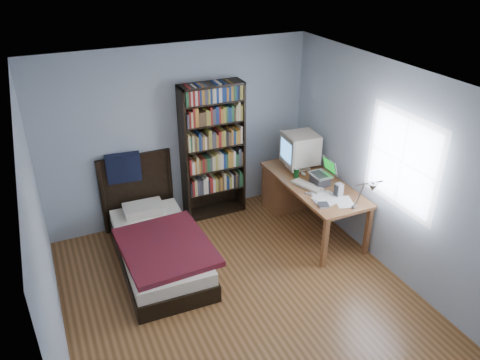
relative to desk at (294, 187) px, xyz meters
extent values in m
plane|color=brown|center=(-1.50, -1.46, -0.42)|extent=(4.20, 4.20, 0.00)
plane|color=white|center=(-1.50, -1.46, 2.08)|extent=(4.20, 4.20, 0.00)
cube|color=#99AAB3|center=(-1.50, 0.64, 0.83)|extent=(3.80, 0.04, 2.50)
cube|color=#99AAB3|center=(-1.50, -3.56, 0.83)|extent=(3.80, 0.04, 2.50)
cube|color=#99AAB3|center=(-3.40, -1.46, 0.83)|extent=(0.04, 4.20, 2.50)
cube|color=#99AAB3|center=(0.40, -1.46, 0.83)|extent=(0.04, 4.20, 2.50)
cube|color=white|center=(0.38, -1.61, 1.03)|extent=(0.01, 1.14, 1.14)
cube|color=white|center=(0.38, -1.61, 1.03)|extent=(0.01, 1.00, 1.00)
cube|color=brown|center=(0.00, -0.48, 0.29)|extent=(0.75, 1.73, 0.04)
cube|color=brown|center=(-0.32, -1.30, -0.08)|extent=(0.06, 0.06, 0.69)
cube|color=brown|center=(0.32, -1.30, -0.08)|extent=(0.06, 0.06, 0.69)
cube|color=brown|center=(-0.32, 0.33, -0.08)|extent=(0.06, 0.06, 0.69)
cube|color=brown|center=(0.32, 0.33, -0.08)|extent=(0.06, 0.06, 0.69)
cube|color=brown|center=(0.00, 0.16, -0.08)|extent=(0.69, 0.40, 0.68)
cube|color=beige|center=(0.02, -0.02, 0.33)|extent=(0.31, 0.26, 0.03)
cylinder|color=beige|center=(0.02, -0.02, 0.38)|extent=(0.11, 0.11, 0.07)
cube|color=beige|center=(0.06, -0.02, 0.62)|extent=(0.47, 0.45, 0.42)
cube|color=#B7AC99|center=(-0.16, -0.02, 0.62)|extent=(0.07, 0.44, 0.44)
cube|color=#3983CF|center=(-0.18, -0.02, 0.62)|extent=(0.03, 0.33, 0.29)
cube|color=#2D2D30|center=(0.04, -0.57, 0.38)|extent=(0.20, 0.23, 0.13)
cube|color=#BBBBC0|center=(0.04, -0.57, 0.45)|extent=(0.22, 0.29, 0.02)
cube|color=#2D2D30|center=(0.02, -0.57, 0.46)|extent=(0.14, 0.23, 0.00)
cube|color=#BBBBC0|center=(0.18, -0.57, 0.56)|extent=(0.07, 0.29, 0.21)
cube|color=#0CBF26|center=(0.17, -0.57, 0.56)|extent=(0.05, 0.24, 0.16)
cube|color=#99999E|center=(0.09, -1.27, 0.33)|extent=(0.06, 0.05, 0.04)
cylinder|color=#99999E|center=(0.09, -1.33, 0.53)|extent=(0.02, 0.13, 0.37)
cylinder|color=#99999E|center=(0.02, -1.53, 0.80)|extent=(0.15, 0.31, 0.19)
cone|color=#99999E|center=(-0.05, -1.68, 0.83)|extent=(0.11, 0.11, 0.10)
cube|color=#B7AC99|center=(-0.14, -0.56, 0.32)|extent=(0.32, 0.48, 0.04)
cube|color=#959598|center=(0.09, -0.93, 0.40)|extent=(0.10, 0.10, 0.17)
cylinder|color=#093A07|center=(-0.14, -0.26, 0.37)|extent=(0.07, 0.07, 0.13)
ellipsoid|color=silver|center=(-0.01, -0.24, 0.32)|extent=(0.06, 0.10, 0.03)
cube|color=#BBBBC0|center=(-0.24, -0.74, 0.32)|extent=(0.09, 0.10, 0.02)
cube|color=#959598|center=(-0.27, -0.98, 0.32)|extent=(0.05, 0.10, 0.02)
cube|color=#959598|center=(-0.23, -1.07, 0.32)|extent=(0.16, 0.16, 0.03)
cube|color=black|center=(-1.51, 0.48, 0.56)|extent=(0.03, 0.30, 1.97)
cube|color=black|center=(-0.65, 0.48, 0.56)|extent=(0.03, 0.30, 1.97)
cube|color=black|center=(-1.08, 0.48, 1.54)|extent=(0.89, 0.30, 0.03)
cube|color=black|center=(-1.08, 0.48, -0.39)|extent=(0.89, 0.30, 0.06)
cube|color=black|center=(-1.08, 0.62, 0.56)|extent=(0.89, 0.02, 1.97)
cube|color=olive|center=(-1.08, 0.46, 0.59)|extent=(0.81, 0.22, 1.77)
cube|color=black|center=(-2.17, -0.41, -0.31)|extent=(1.01, 1.92, 0.22)
cube|color=#F0E9CE|center=(-2.17, -0.41, -0.12)|extent=(0.97, 1.86, 0.16)
cube|color=maroon|center=(-2.14, -0.65, -0.01)|extent=(1.05, 1.26, 0.07)
cube|color=#F0E9CE|center=(-2.17, 0.29, 0.01)|extent=(0.53, 0.35, 0.12)
cube|color=black|center=(-2.17, 0.60, 0.13)|extent=(1.01, 0.05, 1.10)
cylinder|color=black|center=(-2.65, 0.58, 0.13)|extent=(0.06, 0.06, 1.10)
cylinder|color=black|center=(-1.70, 0.58, 0.13)|extent=(0.06, 0.06, 1.10)
cube|color=black|center=(-2.32, 0.57, 0.53)|extent=(0.46, 0.20, 0.43)
camera|label=1|loc=(-3.23, -5.15, 3.28)|focal=35.00mm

